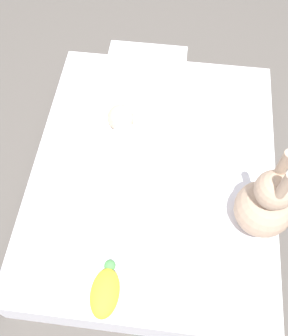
% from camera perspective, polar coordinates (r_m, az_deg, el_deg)
% --- Properties ---
extents(ground_plane, '(12.00, 12.00, 0.00)m').
position_cam_1_polar(ground_plane, '(1.69, 1.31, -2.99)').
color(ground_plane, '#514C47').
extents(bed_mattress, '(1.18, 0.94, 0.18)m').
position_cam_1_polar(bed_mattress, '(1.61, 1.38, -1.53)').
color(bed_mattress, white).
rests_on(bed_mattress, ground_plane).
extents(burp_cloth, '(0.22, 0.21, 0.02)m').
position_cam_1_polar(burp_cloth, '(1.67, -2.47, 7.47)').
color(burp_cloth, white).
rests_on(burp_cloth, bed_mattress).
extents(swaddled_baby, '(0.56, 0.31, 0.13)m').
position_cam_1_polar(swaddled_baby, '(1.46, -1.76, 0.19)').
color(swaddled_baby, white).
rests_on(swaddled_baby, bed_mattress).
extents(pillow, '(0.29, 0.35, 0.07)m').
position_cam_1_polar(pillow, '(1.79, 0.20, 13.64)').
color(pillow, white).
rests_on(pillow, bed_mattress).
extents(bunny_plush, '(0.20, 0.20, 0.40)m').
position_cam_1_polar(bunny_plush, '(1.37, 17.25, -5.07)').
color(bunny_plush, tan).
rests_on(bunny_plush, bed_mattress).
extents(turtle_plush, '(0.19, 0.09, 0.07)m').
position_cam_1_polar(turtle_plush, '(1.33, -5.66, -17.41)').
color(turtle_plush, yellow).
rests_on(turtle_plush, bed_mattress).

